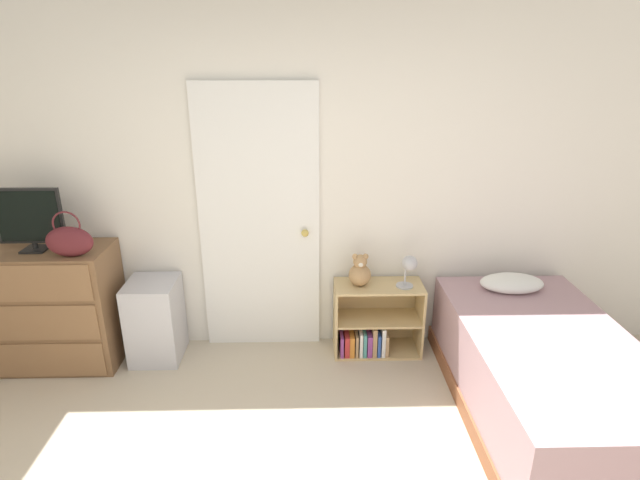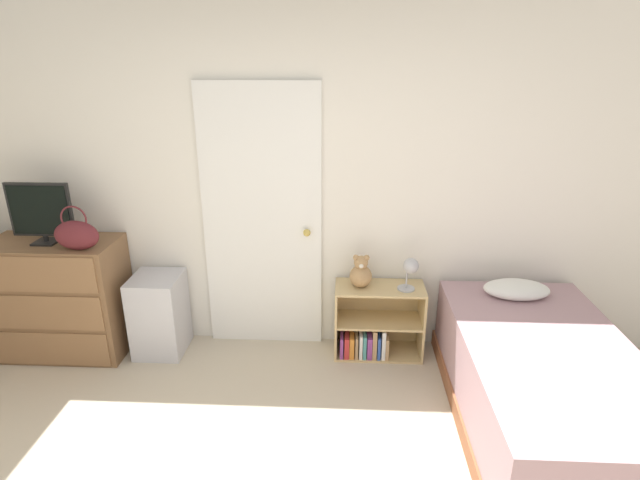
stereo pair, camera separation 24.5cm
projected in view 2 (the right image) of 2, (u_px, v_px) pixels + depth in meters
The scene contains 10 objects.
wall_back at pixel (294, 187), 3.70m from camera, with size 10.00×0.06×2.55m.
door_closed at pixel (262, 222), 3.76m from camera, with size 0.89×0.09×2.04m.
dresser at pixel (61, 298), 3.80m from camera, with size 0.95×0.48×0.91m.
tv at pixel (41, 212), 3.55m from camera, with size 0.46×0.16×0.45m.
handbag at pixel (76, 235), 3.46m from camera, with size 0.32×0.12×0.32m.
storage_bin at pixel (160, 314), 3.86m from camera, with size 0.36×0.39×0.63m.
bookshelf at pixel (373, 328), 3.85m from camera, with size 0.67×0.31×0.57m.
teddy_bear at pixel (361, 273), 3.70m from camera, with size 0.17×0.17×0.26m.
desk_lamp at pixel (410, 269), 3.62m from camera, with size 0.14×0.14×0.25m.
bed at pixel (543, 386), 3.06m from camera, with size 1.03×1.86×0.68m.
Camera 2 is at (0.37, -1.32, 2.20)m, focal length 28.00 mm.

